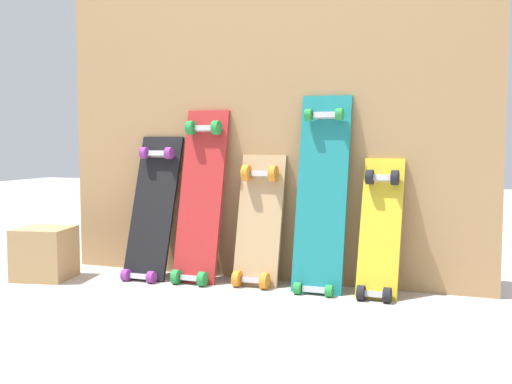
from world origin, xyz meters
name	(u,v)px	position (x,y,z in m)	size (l,w,h in m)	color
ground_plane	(262,282)	(0.00, 0.00, 0.00)	(12.00, 12.00, 0.00)	#B2AAA0
plywood_wall_panel	(267,80)	(0.00, 0.07, 0.90)	(1.99, 0.04, 1.79)	tan
skateboard_black	(152,215)	(-0.51, -0.08, 0.29)	(0.21, 0.28, 0.72)	black
skateboard_red	(200,203)	(-0.27, -0.06, 0.35)	(0.21, 0.25, 0.83)	#B22626
skateboard_natural	(258,227)	(0.00, -0.04, 0.25)	(0.20, 0.21, 0.63)	tan
skateboard_teal	(321,202)	(0.28, -0.05, 0.37)	(0.21, 0.23, 0.89)	#197A7F
skateboard_yellow	(380,236)	(0.53, -0.06, 0.25)	(0.17, 0.25, 0.63)	gold
wooden_crate	(45,253)	(-0.95, -0.29, 0.12)	(0.23, 0.23, 0.23)	tan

